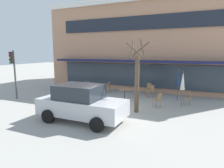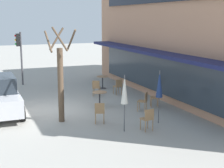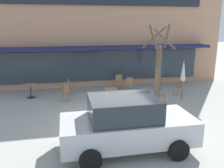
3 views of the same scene
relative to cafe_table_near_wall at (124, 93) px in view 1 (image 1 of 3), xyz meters
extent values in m
plane|color=#9E9B93|center=(-0.32, -2.50, -0.52)|extent=(80.00, 80.00, 0.00)
cube|color=tan|center=(-0.32, 7.50, 3.37)|extent=(17.38, 8.00, 7.77)
cube|color=#191E4C|center=(-0.32, 2.95, 2.03)|extent=(14.78, 1.10, 0.16)
cube|color=#1E232D|center=(-0.32, 3.44, 5.08)|extent=(13.91, 0.10, 1.10)
cube|color=#2D3842|center=(-0.32, 3.44, 0.83)|extent=(13.91, 0.10, 1.90)
cylinder|color=#333338|center=(0.00, 0.00, -0.50)|extent=(0.44, 0.44, 0.03)
cylinder|color=#333338|center=(0.00, 0.00, -0.14)|extent=(0.07, 0.07, 0.70)
cylinder|color=#99704C|center=(0.00, 0.00, 0.23)|extent=(0.70, 0.70, 0.03)
cylinder|color=#333338|center=(-4.12, 1.70, -0.50)|extent=(0.44, 0.44, 0.03)
cylinder|color=#333338|center=(-4.12, 1.70, -0.14)|extent=(0.07, 0.07, 0.70)
cylinder|color=#99704C|center=(-4.12, 1.70, 0.23)|extent=(0.70, 0.70, 0.03)
cylinder|color=#4C4C51|center=(3.76, -0.38, 0.58)|extent=(0.04, 0.04, 2.20)
cone|color=silver|center=(3.76, -0.38, 1.13)|extent=(0.28, 0.28, 1.10)
cylinder|color=#4C4C51|center=(3.33, 1.37, 0.58)|extent=(0.04, 0.04, 2.20)
cone|color=navy|center=(3.33, 1.37, 1.13)|extent=(0.28, 0.28, 1.10)
cylinder|color=#9E754C|center=(-2.59, 0.62, -0.29)|extent=(0.04, 0.04, 0.45)
cylinder|color=#9E754C|center=(-2.42, 0.92, -0.29)|extent=(0.04, 0.04, 0.45)
cylinder|color=#9E754C|center=(-2.30, 0.45, -0.29)|extent=(0.04, 0.04, 0.45)
cylinder|color=#9E754C|center=(-2.12, 0.74, -0.29)|extent=(0.04, 0.04, 0.45)
cube|color=#9E754C|center=(-2.36, 0.68, -0.05)|extent=(0.55, 0.55, 0.04)
cube|color=#9E754C|center=(-2.20, 0.59, 0.17)|extent=(0.23, 0.37, 0.40)
cylinder|color=#9E754C|center=(1.42, 1.36, -0.29)|extent=(0.04, 0.04, 0.45)
cylinder|color=#9E754C|center=(1.16, 1.59, -0.29)|extent=(0.04, 0.04, 0.45)
cylinder|color=#9E754C|center=(1.64, 1.62, -0.29)|extent=(0.04, 0.04, 0.45)
cylinder|color=#9E754C|center=(1.38, 1.84, -0.29)|extent=(0.04, 0.04, 0.45)
cube|color=#9E754C|center=(1.40, 1.60, -0.05)|extent=(0.56, 0.56, 0.04)
cube|color=#9E754C|center=(1.52, 1.74, 0.17)|extent=(0.33, 0.29, 0.40)
cylinder|color=#9E754C|center=(1.09, 2.26, -0.29)|extent=(0.04, 0.04, 0.45)
cylinder|color=#9E754C|center=(0.77, 2.38, -0.29)|extent=(0.04, 0.04, 0.45)
cylinder|color=#9E754C|center=(1.21, 2.57, -0.29)|extent=(0.04, 0.04, 0.45)
cylinder|color=#9E754C|center=(0.90, 2.70, -0.29)|extent=(0.04, 0.04, 0.45)
cube|color=#9E754C|center=(0.99, 2.48, -0.05)|extent=(0.52, 0.52, 0.04)
cube|color=#9E754C|center=(1.06, 2.65, 0.17)|extent=(0.39, 0.19, 0.40)
cylinder|color=#9E754C|center=(3.84, 0.28, -0.29)|extent=(0.04, 0.04, 0.45)
cylinder|color=#9E754C|center=(3.80, 0.61, -0.29)|extent=(0.04, 0.04, 0.45)
cylinder|color=#9E754C|center=(4.18, 0.32, -0.29)|extent=(0.04, 0.04, 0.45)
cylinder|color=#9E754C|center=(4.14, 0.65, -0.29)|extent=(0.04, 0.04, 0.45)
cube|color=#9E754C|center=(3.99, 0.47, -0.05)|extent=(0.44, 0.44, 0.04)
cube|color=#9E754C|center=(4.17, 0.49, 0.17)|extent=(0.09, 0.40, 0.40)
cylinder|color=#9E754C|center=(-2.40, 1.72, -0.29)|extent=(0.04, 0.04, 0.45)
cylinder|color=#9E754C|center=(-2.43, 2.05, -0.29)|extent=(0.04, 0.04, 0.45)
cylinder|color=#9E754C|center=(-2.06, 1.75, -0.29)|extent=(0.04, 0.04, 0.45)
cylinder|color=#9E754C|center=(-2.09, 2.09, -0.29)|extent=(0.04, 0.04, 0.45)
cube|color=#9E754C|center=(-2.24, 1.90, -0.05)|extent=(0.44, 0.44, 0.04)
cube|color=#9E754C|center=(-2.07, 1.92, 0.17)|extent=(0.08, 0.40, 0.40)
cylinder|color=#9E754C|center=(2.19, -0.98, -0.29)|extent=(0.04, 0.04, 0.45)
cylinder|color=#9E754C|center=(2.30, -0.66, -0.29)|extent=(0.04, 0.04, 0.45)
cylinder|color=#9E754C|center=(2.51, -1.10, -0.29)|extent=(0.04, 0.04, 0.45)
cylinder|color=#9E754C|center=(2.62, -0.78, -0.29)|extent=(0.04, 0.04, 0.45)
cube|color=#9E754C|center=(2.41, -0.88, -0.05)|extent=(0.51, 0.51, 0.04)
cube|color=#9E754C|center=(2.57, -0.94, 0.17)|extent=(0.18, 0.39, 0.40)
cube|color=#B7B7BC|center=(-0.37, -4.71, 0.18)|extent=(4.21, 1.82, 0.76)
cube|color=#232B33|center=(-0.52, -4.71, 0.90)|extent=(2.11, 1.61, 0.68)
cylinder|color=black|center=(0.93, -3.82, -0.20)|extent=(0.64, 0.22, 0.64)
cylinder|color=black|center=(0.92, -5.62, -0.20)|extent=(0.64, 0.22, 0.64)
cylinder|color=black|center=(-1.67, -3.81, -0.20)|extent=(0.64, 0.22, 0.64)
cylinder|color=black|center=(-1.68, -5.61, -0.20)|extent=(0.64, 0.22, 0.64)
cylinder|color=brown|center=(1.58, -2.29, 1.03)|extent=(0.24, 0.24, 3.08)
cylinder|color=brown|center=(1.86, -2.34, 2.95)|extent=(0.19, 0.65, 0.99)
cylinder|color=brown|center=(1.55, -1.78, 2.89)|extent=(1.07, 0.14, 0.90)
cylinder|color=brown|center=(1.28, -2.33, 2.92)|extent=(0.18, 0.67, 0.94)
cylinder|color=brown|center=(1.60, -2.75, 2.85)|extent=(0.97, 0.13, 0.83)
cylinder|color=#47474C|center=(-7.20, -2.68, 1.18)|extent=(0.12, 0.12, 3.40)
cube|color=black|center=(-7.20, -2.86, 2.38)|extent=(0.26, 0.20, 0.80)
sphere|color=red|center=(-7.20, -2.99, 2.65)|extent=(0.13, 0.13, 0.13)
sphere|color=gold|center=(-7.20, -2.99, 2.39)|extent=(0.13, 0.13, 0.13)
sphere|color=green|center=(-7.20, -2.99, 2.13)|extent=(0.13, 0.13, 0.13)
camera|label=1|loc=(4.74, -12.55, 2.78)|focal=32.00mm
camera|label=2|loc=(15.24, -5.57, 3.80)|focal=55.00mm
camera|label=3|loc=(-2.27, -11.41, 3.42)|focal=38.00mm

